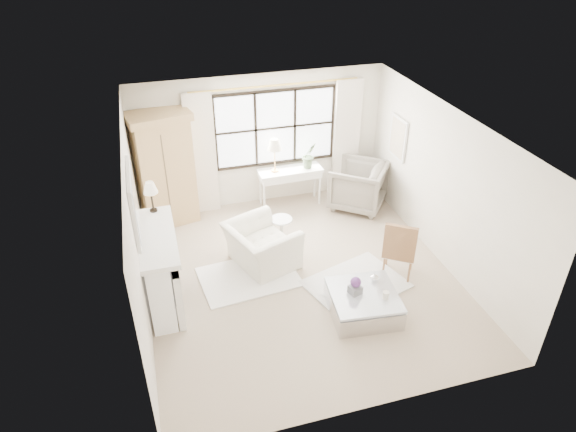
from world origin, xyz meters
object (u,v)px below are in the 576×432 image
object	(u,v)px
club_armchair	(261,246)
console_table	(290,187)
armoire	(165,169)
coffee_table	(363,303)

from	to	relation	value
club_armchair	console_table	bearing A→B (deg)	-49.38
armoire	coffee_table	xyz separation A→B (m)	(2.58, -3.56, -0.96)
club_armchair	coffee_table	distance (m)	2.06
armoire	console_table	xyz separation A→B (m)	(2.45, -0.03, -0.74)
coffee_table	armoire	bearing A→B (deg)	132.07
armoire	club_armchair	world-z (taller)	armoire
console_table	club_armchair	xyz separation A→B (m)	(-1.06, -1.86, -0.03)
armoire	console_table	size ratio (longest dim) A/B	1.71
console_table	club_armchair	bearing A→B (deg)	-121.24
club_armchair	coffee_table	xyz separation A→B (m)	(1.19, -1.66, -0.19)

